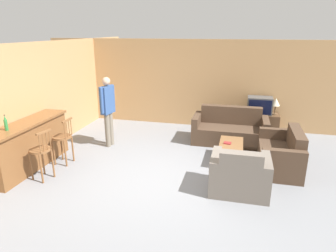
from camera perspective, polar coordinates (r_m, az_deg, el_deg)
ground_plane at (r=6.08m, az=-1.14°, el=-10.18°), size 24.00×24.00×0.00m
wall_back at (r=9.17m, az=4.86°, el=8.05°), size 9.40×0.08×2.60m
wall_left at (r=8.17m, az=-21.15°, el=5.69°), size 0.08×8.74×2.60m
bar_counter at (r=7.03m, az=-24.97°, el=-3.35°), size 0.55×2.18×1.02m
bar_chair_near at (r=6.39m, az=-23.04°, el=-4.77°), size 0.49×0.49×1.04m
bar_chair_mid at (r=6.97m, az=-19.39°, el=-2.49°), size 0.42×0.42×1.04m
couch_far at (r=8.04m, az=11.69°, el=-0.85°), size 1.91×0.89×0.92m
armchair_near at (r=5.67m, az=13.48°, el=-9.23°), size 1.05×0.84×0.90m
loveseat_right at (r=6.85m, az=20.83°, el=-5.12°), size 0.81×1.47×0.88m
coffee_table at (r=6.85m, az=11.91°, el=-3.86°), size 0.52×1.00×0.44m
tv_unit at (r=8.97m, az=16.75°, el=0.50°), size 1.11×0.54×0.59m
tv at (r=8.83m, az=17.06°, el=3.78°), size 0.68×0.46×0.47m
bottle at (r=6.48m, az=-28.52°, el=0.46°), size 0.06×0.06×0.31m
book_on_table at (r=6.82m, az=11.26°, el=-3.19°), size 0.17×0.15×0.02m
table_lamp at (r=8.85m, az=19.85°, el=4.19°), size 0.22×0.22×0.47m
person_by_window at (r=7.61m, az=-11.40°, el=3.47°), size 0.24×0.53×1.77m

